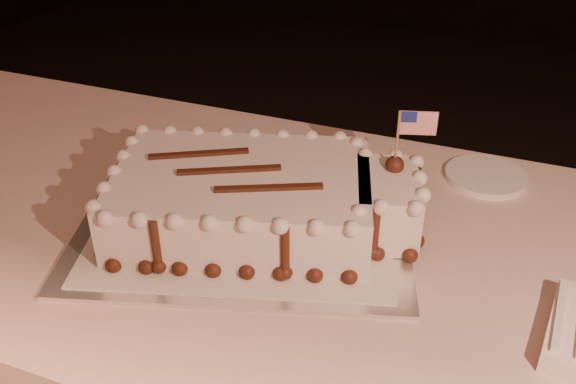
% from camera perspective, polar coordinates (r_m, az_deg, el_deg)
% --- Properties ---
extents(cake_board, '(0.64, 0.55, 0.01)m').
position_cam_1_polar(cake_board, '(1.09, -3.94, -2.97)').
color(cake_board, silver).
rests_on(cake_board, banquet_table).
extents(doily, '(0.58, 0.50, 0.00)m').
position_cam_1_polar(doily, '(1.08, -3.95, -2.75)').
color(doily, silver).
rests_on(doily, cake_board).
extents(sheet_cake, '(0.54, 0.39, 0.21)m').
position_cam_1_polar(sheet_cake, '(1.05, -2.49, -0.58)').
color(sheet_cake, silver).
rests_on(sheet_cake, doily).
extents(side_plate, '(0.15, 0.15, 0.01)m').
position_cam_1_polar(side_plate, '(1.27, 17.19, 1.36)').
color(side_plate, white).
rests_on(side_plate, banquet_table).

